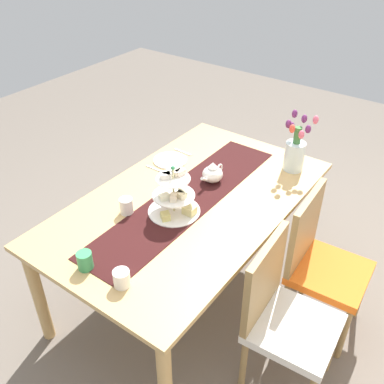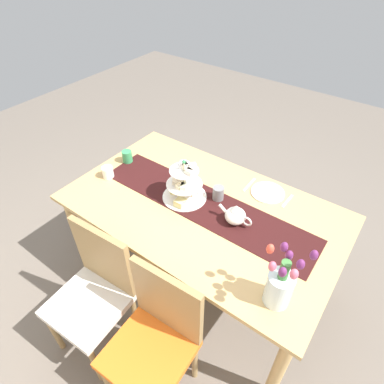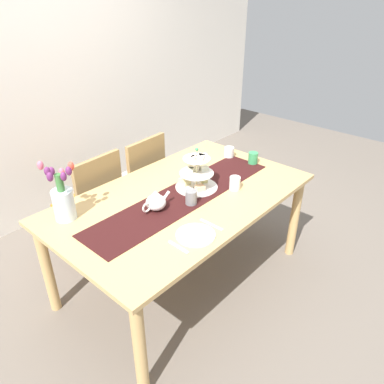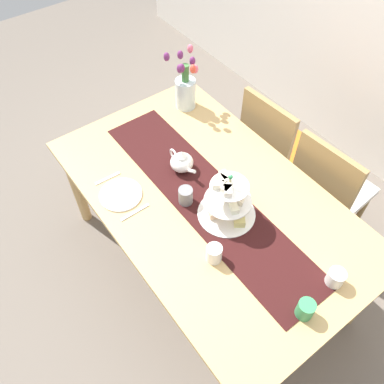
{
  "view_description": "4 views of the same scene",
  "coord_description": "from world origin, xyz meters",
  "views": [
    {
      "loc": [
        1.69,
        1.25,
        2.26
      ],
      "look_at": [
        0.02,
        0.04,
        0.83
      ],
      "focal_mm": 40.74,
      "sensor_mm": 36.0,
      "label": 1
    },
    {
      "loc": [
        -0.86,
        1.29,
        2.21
      ],
      "look_at": [
        0.1,
        -0.02,
        0.81
      ],
      "focal_mm": 30.18,
      "sensor_mm": 36.0,
      "label": 2
    },
    {
      "loc": [
        -1.59,
        -1.51,
        2.01
      ],
      "look_at": [
        0.04,
        -0.06,
        0.78
      ],
      "focal_mm": 34.54,
      "sensor_mm": 36.0,
      "label": 3
    },
    {
      "loc": [
        1.01,
        -0.86,
        2.43
      ],
      "look_at": [
        -0.06,
        -0.07,
        0.77
      ],
      "focal_mm": 37.37,
      "sensor_mm": 36.0,
      "label": 4
    }
  ],
  "objects": [
    {
      "name": "mug_white_text",
      "position": [
        0.31,
        -0.21,
        0.79
      ],
      "size": [
        0.08,
        0.08,
        0.09
      ],
      "primitive_type": "cylinder",
      "color": "white",
      "rests_on": "dining_table"
    },
    {
      "name": "ground_plane",
      "position": [
        0.0,
        0.0,
        0.0
      ],
      "size": [
        8.0,
        8.0,
        0.0
      ],
      "primitive_type": "plane",
      "color": "#6B6056"
    },
    {
      "name": "mug_orange",
      "position": [
        0.76,
        -0.07,
        0.79
      ],
      "size": [
        0.08,
        0.08,
        0.09
      ],
      "primitive_type": "cylinder",
      "color": "#389356",
      "rests_on": "dining_table"
    },
    {
      "name": "tulip_vase",
      "position": [
        -0.68,
        0.35,
        0.88
      ],
      "size": [
        0.21,
        0.19,
        0.38
      ],
      "color": "silver",
      "rests_on": "dining_table"
    },
    {
      "name": "mug_grey",
      "position": [
        -0.04,
        -0.12,
        0.8
      ],
      "size": [
        0.08,
        0.08,
        0.09
      ],
      "primitive_type": "cylinder",
      "color": "slate",
      "rests_on": "table_runner"
    },
    {
      "name": "chair_left",
      "position": [
        -0.24,
        0.76,
        0.5
      ],
      "size": [
        0.44,
        0.44,
        0.91
      ],
      "color": "olive",
      "rests_on": "ground_plane"
    },
    {
      "name": "tiered_cake_stand",
      "position": [
        0.15,
        0.0,
        0.85
      ],
      "size": [
        0.3,
        0.3,
        0.3
      ],
      "color": "beige",
      "rests_on": "table_runner"
    },
    {
      "name": "knife_left",
      "position": [
        -0.14,
        -0.37,
        0.75
      ],
      "size": [
        0.02,
        0.17,
        0.01
      ],
      "primitive_type": "cube",
      "rotation": [
        0.0,
        0.0,
        0.01
      ],
      "color": "silver",
      "rests_on": "dining_table"
    },
    {
      "name": "cream_jug",
      "position": [
        0.73,
        0.15,
        0.79
      ],
      "size": [
        0.08,
        0.08,
        0.08
      ],
      "primitive_type": "cylinder",
      "color": "white",
      "rests_on": "dining_table"
    },
    {
      "name": "dining_table",
      "position": [
        0.0,
        0.0,
        0.66
      ],
      "size": [
        1.8,
        1.07,
        0.74
      ],
      "color": "tan",
      "rests_on": "ground_plane"
    },
    {
      "name": "dinner_plate_left",
      "position": [
        -0.29,
        -0.37,
        0.75
      ],
      "size": [
        0.23,
        0.23,
        0.01
      ],
      "primitive_type": "cylinder",
      "color": "white",
      "rests_on": "dining_table"
    },
    {
      "name": "room_wall_rear",
      "position": [
        0.0,
        1.64,
        1.3
      ],
      "size": [
        6.0,
        0.08,
        2.6
      ],
      "primitive_type": "cube",
      "color": "silver",
      "rests_on": "ground_plane"
    },
    {
      "name": "chair_right",
      "position": [
        0.25,
        0.76,
        0.5
      ],
      "size": [
        0.45,
        0.45,
        0.91
      ],
      "color": "olive",
      "rests_on": "ground_plane"
    },
    {
      "name": "table_runner",
      "position": [
        0.0,
        -0.02,
        0.75
      ],
      "size": [
        1.54,
        0.34,
        0.0
      ],
      "primitive_type": "cube",
      "color": "black",
      "rests_on": "dining_table"
    },
    {
      "name": "fork_left",
      "position": [
        -0.43,
        -0.37,
        0.75
      ],
      "size": [
        0.02,
        0.15,
        0.01
      ],
      "primitive_type": "cube",
      "rotation": [
        0.0,
        0.0,
        -0.03
      ],
      "color": "silver",
      "rests_on": "dining_table"
    },
    {
      "name": "teapot",
      "position": [
        -0.25,
        0.0,
        0.8
      ],
      "size": [
        0.24,
        0.13,
        0.14
      ],
      "color": "white",
      "rests_on": "table_runner"
    }
  ]
}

